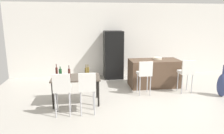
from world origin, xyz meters
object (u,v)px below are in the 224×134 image
Objects in this scene: bar_chair_left at (145,73)px; fruit_bowl at (157,58)px; floor_vase at (223,84)px; wine_bottle_inner at (86,72)px; wine_bottle_far at (57,71)px; wine_glass_near at (65,73)px; refrigerator at (113,55)px; wine_bottle_right at (69,73)px; bar_chair_middle at (187,71)px; dining_chair_near at (62,88)px; wine_bottle_middle at (60,73)px; wine_bottle_left at (88,71)px; kitchen_island at (154,73)px; dining_chair_far at (87,87)px; dining_table at (76,80)px.

bar_chair_left is 1.16m from fruit_bowl.
floor_vase is at bearing -11.17° from bar_chair_left.
wine_bottle_inner is at bearing -152.53° from fruit_bowl.
wine_bottle_far is 0.40m from wine_glass_near.
refrigerator reaches higher than floor_vase.
wine_glass_near is at bearing 175.37° from wine_bottle_right.
bar_chair_middle and dining_chair_near have the same top height.
bar_chair_middle is 3.55m from wine_bottle_right.
dining_chair_near is at bearing -162.74° from bar_chair_middle.
bar_chair_left is 3.65× the size of wine_bottle_middle.
bar_chair_middle is at bearing 7.18° from wine_bottle_inner.
wine_bottle_left is 0.84× the size of wine_bottle_right.
wine_bottle_inner reaches higher than dining_chair_near.
bar_chair_middle is 3.65× the size of wine_bottle_middle.
kitchen_island is 1.75× the size of floor_vase.
dining_chair_far is 0.90m from wine_glass_near.
dining_chair_near is 3.67× the size of wine_bottle_left.
fruit_bowl is (2.45, 1.27, 0.09)m from wine_bottle_inner.
wine_bottle_far reaches higher than wine_bottle_middle.
fruit_bowl is (3.13, 1.23, 0.10)m from wine_bottle_middle.
dining_chair_far is 3.09× the size of wine_bottle_right.
dining_table is 0.27m from wine_bottle_right.
wine_bottle_right is at bearing -154.75° from dining_table.
wine_bottle_left is 0.98× the size of fruit_bowl.
wine_bottle_far is at bearing 177.84° from wine_bottle_left.
wine_bottle_left is at bearing -176.61° from bar_chair_middle.
wine_bottle_right is at bearing 124.21° from dining_chair_far.
dining_chair_near is (-2.31, -1.13, 0.00)m from bar_chair_left.
dining_chair_far is at bearing -50.29° from wine_bottle_far.
refrigerator reaches higher than dining_table.
wine_bottle_right reaches higher than bar_chair_left.
wine_glass_near is at bearing -40.16° from wine_bottle_middle.
kitchen_island reaches higher than dining_table.
wine_bottle_right reaches higher than bar_chair_middle.
bar_chair_middle is at bearing 6.58° from dining_table.
wine_bottle_inner is (-3.07, -0.39, 0.17)m from bar_chair_middle.
floor_vase is at bearing -0.81° from dining_table.
dining_table is (-2.60, -1.19, 0.20)m from kitchen_island.
wine_bottle_right reaches higher than wine_bottle_middle.
floor_vase is (0.94, -0.45, -0.33)m from bar_chair_middle.
wine_bottle_inner is 0.56m from wine_glass_near.
refrigerator is at bearing 139.64° from floor_vase.
dining_chair_near reaches higher than kitchen_island.
wine_bottle_inner is 1.14× the size of fruit_bowl.
kitchen_island is 5.28× the size of wine_bottle_far.
dining_chair_far is at bearing -55.79° from wine_bottle_right.
wine_bottle_middle is 0.90× the size of wine_bottle_far.
bar_chair_left is 2.33m from floor_vase.
wine_bottle_far reaches higher than fruit_bowl.
wine_bottle_left is at bearing 29.80° from wine_bottle_right.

